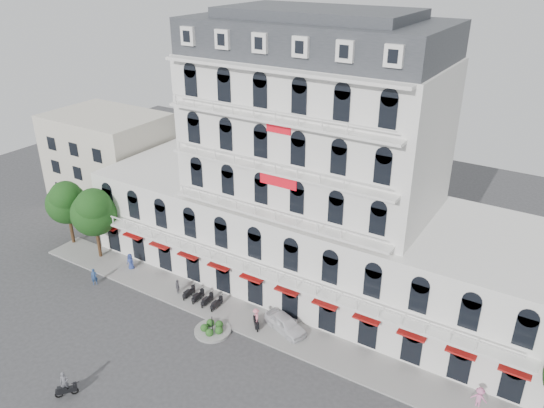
# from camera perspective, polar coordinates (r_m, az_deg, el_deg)

# --- Properties ---
(ground) EXTENTS (120.00, 120.00, 0.00)m
(ground) POSITION_cam_1_polar(r_m,az_deg,el_deg) (42.75, -8.26, -19.07)
(ground) COLOR #38383A
(ground) RESTS_ON ground
(sidewalk) EXTENTS (53.00, 4.00, 0.16)m
(sidewalk) POSITION_cam_1_polar(r_m,az_deg,el_deg) (48.05, -1.25, -12.79)
(sidewalk) COLOR gray
(sidewalk) RESTS_ON ground
(main_building) EXTENTS (45.00, 15.00, 25.80)m
(main_building) POSITION_cam_1_polar(r_m,az_deg,el_deg) (49.68, 4.34, 1.79)
(main_building) COLOR silver
(main_building) RESTS_ON ground
(flank_building_west) EXTENTS (14.00, 10.00, 12.00)m
(flank_building_west) POSITION_cam_1_polar(r_m,az_deg,el_deg) (70.46, -17.04, 4.48)
(flank_building_west) COLOR beige
(flank_building_west) RESTS_ON ground
(traffic_island) EXTENTS (3.20, 3.20, 1.60)m
(traffic_island) POSITION_cam_1_polar(r_m,az_deg,el_deg) (47.47, -6.41, -13.25)
(traffic_island) COLOR gray
(traffic_island) RESTS_ON ground
(parked_scooter_row) EXTENTS (4.40, 1.80, 1.10)m
(parked_scooter_row) POSITION_cam_1_polar(r_m,az_deg,el_deg) (51.06, -7.45, -10.54)
(parked_scooter_row) COLOR black
(parked_scooter_row) RESTS_ON ground
(tree_west_outer) EXTENTS (4.50, 4.48, 7.76)m
(tree_west_outer) POSITION_cam_1_polar(r_m,az_deg,el_deg) (62.03, -21.25, 0.34)
(tree_west_outer) COLOR #382314
(tree_west_outer) RESTS_ON ground
(tree_west_inner) EXTENTS (4.76, 4.76, 8.25)m
(tree_west_inner) POSITION_cam_1_polar(r_m,az_deg,el_deg) (57.92, -18.64, -0.63)
(tree_west_inner) COLOR #382314
(tree_west_inner) RESTS_ON ground
(parked_car) EXTENTS (4.66, 3.05, 1.47)m
(parked_car) POSITION_cam_1_polar(r_m,az_deg,el_deg) (47.03, 1.46, -12.75)
(parked_car) COLOR white
(parked_car) RESTS_ON ground
(rider_west) EXTENTS (1.22, 1.39, 2.20)m
(rider_west) POSITION_cam_1_polar(r_m,az_deg,el_deg) (43.90, -21.35, -17.72)
(rider_west) COLOR black
(rider_west) RESTS_ON ground
(rider_center) EXTENTS (1.26, 1.35, 2.02)m
(rider_center) POSITION_cam_1_polar(r_m,az_deg,el_deg) (47.15, -1.72, -12.16)
(rider_center) COLOR black
(rider_center) RESTS_ON ground
(pedestrian_left) EXTENTS (0.92, 0.63, 1.83)m
(pedestrian_left) POSITION_cam_1_polar(r_m,az_deg,el_deg) (56.99, -14.98, -6.02)
(pedestrian_left) COLOR navy
(pedestrian_left) RESTS_ON ground
(pedestrian_mid) EXTENTS (1.03, 0.82, 1.63)m
(pedestrian_mid) POSITION_cam_1_polar(r_m,az_deg,el_deg) (52.18, -10.11, -8.79)
(pedestrian_mid) COLOR #57565E
(pedestrian_mid) RESTS_ON ground
(pedestrian_right) EXTENTS (1.15, 0.67, 1.76)m
(pedestrian_right) POSITION_cam_1_polar(r_m,az_deg,el_deg) (43.14, 21.38, -18.84)
(pedestrian_right) COLOR pink
(pedestrian_right) RESTS_ON ground
(pedestrian_far) EXTENTS (0.74, 0.74, 1.74)m
(pedestrian_far) POSITION_cam_1_polar(r_m,az_deg,el_deg) (55.62, -18.57, -7.44)
(pedestrian_far) COLOR navy
(pedestrian_far) RESTS_ON ground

